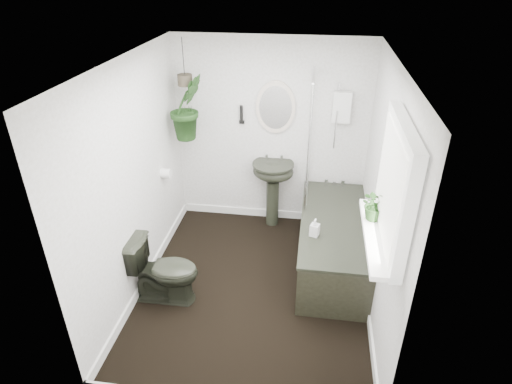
# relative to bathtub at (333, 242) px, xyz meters

# --- Properties ---
(floor) EXTENTS (2.30, 2.80, 0.02)m
(floor) POSITION_rel_bathtub_xyz_m (-0.80, -0.50, -0.30)
(floor) COLOR black
(floor) RESTS_ON ground
(ceiling) EXTENTS (2.30, 2.80, 0.02)m
(ceiling) POSITION_rel_bathtub_xyz_m (-0.80, -0.50, 2.02)
(ceiling) COLOR white
(ceiling) RESTS_ON ground
(wall_back) EXTENTS (2.30, 0.02, 2.30)m
(wall_back) POSITION_rel_bathtub_xyz_m (-0.80, 0.91, 0.86)
(wall_back) COLOR white
(wall_back) RESTS_ON ground
(wall_front) EXTENTS (2.30, 0.02, 2.30)m
(wall_front) POSITION_rel_bathtub_xyz_m (-0.80, -1.91, 0.86)
(wall_front) COLOR white
(wall_front) RESTS_ON ground
(wall_left) EXTENTS (0.02, 2.80, 2.30)m
(wall_left) POSITION_rel_bathtub_xyz_m (-1.96, -0.50, 0.86)
(wall_left) COLOR white
(wall_left) RESTS_ON ground
(wall_right) EXTENTS (0.02, 2.80, 2.30)m
(wall_right) POSITION_rel_bathtub_xyz_m (0.36, -0.50, 0.86)
(wall_right) COLOR white
(wall_right) RESTS_ON ground
(skirting) EXTENTS (2.30, 2.80, 0.10)m
(skirting) POSITION_rel_bathtub_xyz_m (-0.80, -0.50, -0.24)
(skirting) COLOR white
(skirting) RESTS_ON floor
(bathtub) EXTENTS (0.72, 1.72, 0.58)m
(bathtub) POSITION_rel_bathtub_xyz_m (0.00, 0.00, 0.00)
(bathtub) COLOR black
(bathtub) RESTS_ON floor
(bath_screen) EXTENTS (0.04, 0.72, 1.40)m
(bath_screen) POSITION_rel_bathtub_xyz_m (-0.33, 0.49, 0.99)
(bath_screen) COLOR silver
(bath_screen) RESTS_ON bathtub
(shower_box) EXTENTS (0.20, 0.10, 0.35)m
(shower_box) POSITION_rel_bathtub_xyz_m (0.00, 0.84, 1.26)
(shower_box) COLOR white
(shower_box) RESTS_ON wall_back
(oval_mirror) EXTENTS (0.46, 0.03, 0.62)m
(oval_mirror) POSITION_rel_bathtub_xyz_m (-0.75, 0.87, 1.21)
(oval_mirror) COLOR beige
(oval_mirror) RESTS_ON wall_back
(wall_sconce) EXTENTS (0.04, 0.04, 0.22)m
(wall_sconce) POSITION_rel_bathtub_xyz_m (-1.15, 0.86, 1.11)
(wall_sconce) COLOR black
(wall_sconce) RESTS_ON wall_back
(toilet_roll_holder) EXTENTS (0.11, 0.11, 0.11)m
(toilet_roll_holder) POSITION_rel_bathtub_xyz_m (-1.90, 0.20, 0.61)
(toilet_roll_holder) COLOR white
(toilet_roll_holder) RESTS_ON wall_left
(window_recess) EXTENTS (0.08, 1.00, 0.90)m
(window_recess) POSITION_rel_bathtub_xyz_m (0.29, -1.20, 1.36)
(window_recess) COLOR white
(window_recess) RESTS_ON wall_right
(window_sill) EXTENTS (0.18, 1.00, 0.04)m
(window_sill) POSITION_rel_bathtub_xyz_m (0.22, -1.20, 0.94)
(window_sill) COLOR white
(window_sill) RESTS_ON wall_right
(window_blinds) EXTENTS (0.01, 0.86, 0.76)m
(window_blinds) POSITION_rel_bathtub_xyz_m (0.24, -1.20, 1.36)
(window_blinds) COLOR white
(window_blinds) RESTS_ON wall_right
(toilet) EXTENTS (0.68, 0.39, 0.69)m
(toilet) POSITION_rel_bathtub_xyz_m (-1.65, -0.78, 0.06)
(toilet) COLOR black
(toilet) RESTS_ON floor
(pedestal_sink) EXTENTS (0.59, 0.53, 0.86)m
(pedestal_sink) POSITION_rel_bathtub_xyz_m (-0.75, 0.74, 0.14)
(pedestal_sink) COLOR black
(pedestal_sink) RESTS_ON floor
(sill_plant) EXTENTS (0.27, 0.25, 0.25)m
(sill_plant) POSITION_rel_bathtub_xyz_m (0.21, -1.00, 1.09)
(sill_plant) COLOR black
(sill_plant) RESTS_ON window_sill
(hanging_plant) EXTENTS (0.51, 0.52, 0.73)m
(hanging_plant) POSITION_rel_bathtub_xyz_m (-1.71, 0.58, 1.26)
(hanging_plant) COLOR black
(hanging_plant) RESTS_ON ceiling
(soap_bottle) EXTENTS (0.11, 0.11, 0.19)m
(soap_bottle) POSITION_rel_bathtub_xyz_m (-0.22, -0.31, 0.38)
(soap_bottle) COLOR black
(soap_bottle) RESTS_ON bathtub
(hanging_pot) EXTENTS (0.16, 0.16, 0.12)m
(hanging_pot) POSITION_rel_bathtub_xyz_m (-1.71, 0.58, 1.57)
(hanging_pot) COLOR #393226
(hanging_pot) RESTS_ON ceiling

